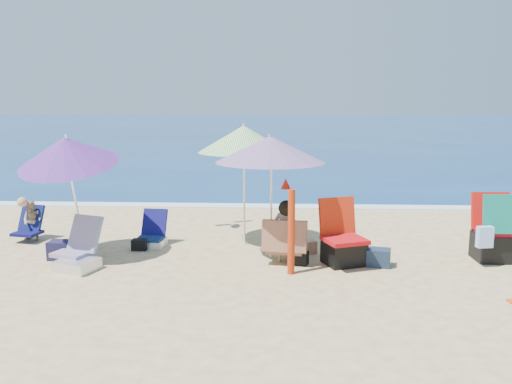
{
  "coord_description": "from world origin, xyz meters",
  "views": [
    {
      "loc": [
        0.11,
        -7.59,
        2.61
      ],
      "look_at": [
        -0.3,
        1.0,
        1.1
      ],
      "focal_mm": 36.75,
      "sensor_mm": 36.0,
      "label": 1
    }
  ],
  "objects_px": {
    "umbrella_blue": "(67,151)",
    "person_center": "(285,233)",
    "chair_rainbow": "(78,255)",
    "camp_chair_left": "(343,245)",
    "camp_chair_right": "(494,236)",
    "furled_umbrella": "(290,223)",
    "person_left": "(31,220)",
    "umbrella_turquoise": "(270,149)",
    "chair_navy": "(152,237)",
    "umbrella_striped": "(244,139)"
  },
  "relations": [
    {
      "from": "camp_chair_left",
      "to": "person_center",
      "type": "bearing_deg",
      "value": 178.5
    },
    {
      "from": "umbrella_blue",
      "to": "person_center",
      "type": "xyz_separation_m",
      "value": [
        3.53,
        -0.07,
        -1.3
      ]
    },
    {
      "from": "person_left",
      "to": "umbrella_striped",
      "type": "bearing_deg",
      "value": -0.71
    },
    {
      "from": "furled_umbrella",
      "to": "camp_chair_right",
      "type": "height_order",
      "value": "furled_umbrella"
    },
    {
      "from": "umbrella_blue",
      "to": "chair_rainbow",
      "type": "height_order",
      "value": "umbrella_blue"
    },
    {
      "from": "umbrella_blue",
      "to": "person_center",
      "type": "relative_size",
      "value": 2.11
    },
    {
      "from": "person_left",
      "to": "chair_navy",
      "type": "bearing_deg",
      "value": -6.71
    },
    {
      "from": "chair_navy",
      "to": "camp_chair_right",
      "type": "bearing_deg",
      "value": -5.94
    },
    {
      "from": "umbrella_striped",
      "to": "camp_chair_left",
      "type": "xyz_separation_m",
      "value": [
        1.67,
        -1.16,
        -1.61
      ]
    },
    {
      "from": "camp_chair_right",
      "to": "umbrella_turquoise",
      "type": "bearing_deg",
      "value": -179.76
    },
    {
      "from": "umbrella_blue",
      "to": "umbrella_striped",
      "type": "bearing_deg",
      "value": 20.78
    },
    {
      "from": "umbrella_blue",
      "to": "person_center",
      "type": "bearing_deg",
      "value": -1.16
    },
    {
      "from": "umbrella_blue",
      "to": "furled_umbrella",
      "type": "height_order",
      "value": "umbrella_blue"
    },
    {
      "from": "camp_chair_right",
      "to": "chair_navy",
      "type": "bearing_deg",
      "value": 174.06
    },
    {
      "from": "camp_chair_left",
      "to": "person_left",
      "type": "bearing_deg",
      "value": 168.05
    },
    {
      "from": "person_left",
      "to": "umbrella_turquoise",
      "type": "bearing_deg",
      "value": -11.28
    },
    {
      "from": "umbrella_striped",
      "to": "camp_chair_left",
      "type": "distance_m",
      "value": 2.59
    },
    {
      "from": "umbrella_blue",
      "to": "camp_chair_right",
      "type": "relative_size",
      "value": 1.91
    },
    {
      "from": "umbrella_turquoise",
      "to": "camp_chair_right",
      "type": "distance_m",
      "value": 3.94
    },
    {
      "from": "umbrella_turquoise",
      "to": "person_center",
      "type": "height_order",
      "value": "umbrella_turquoise"
    },
    {
      "from": "umbrella_turquoise",
      "to": "chair_navy",
      "type": "relative_size",
      "value": 3.23
    },
    {
      "from": "umbrella_striped",
      "to": "furled_umbrella",
      "type": "xyz_separation_m",
      "value": [
        0.81,
        -1.62,
        -1.14
      ]
    },
    {
      "from": "camp_chair_right",
      "to": "person_left",
      "type": "relative_size",
      "value": 1.37
    },
    {
      "from": "camp_chair_left",
      "to": "furled_umbrella",
      "type": "bearing_deg",
      "value": -151.8
    },
    {
      "from": "umbrella_striped",
      "to": "person_center",
      "type": "xyz_separation_m",
      "value": [
        0.74,
        -1.13,
        -1.42
      ]
    },
    {
      "from": "umbrella_turquoise",
      "to": "umbrella_blue",
      "type": "relative_size",
      "value": 0.94
    },
    {
      "from": "umbrella_blue",
      "to": "camp_chair_right",
      "type": "distance_m",
      "value": 7.1
    },
    {
      "from": "camp_chair_left",
      "to": "person_left",
      "type": "relative_size",
      "value": 1.27
    },
    {
      "from": "umbrella_striped",
      "to": "umbrella_blue",
      "type": "height_order",
      "value": "umbrella_blue"
    },
    {
      "from": "person_left",
      "to": "furled_umbrella",
      "type": "bearing_deg",
      "value": -19.03
    },
    {
      "from": "umbrella_blue",
      "to": "camp_chair_left",
      "type": "relative_size",
      "value": 2.05
    },
    {
      "from": "umbrella_striped",
      "to": "furled_umbrella",
      "type": "height_order",
      "value": "umbrella_striped"
    },
    {
      "from": "chair_rainbow",
      "to": "camp_chair_right",
      "type": "height_order",
      "value": "camp_chair_right"
    },
    {
      "from": "umbrella_turquoise",
      "to": "chair_navy",
      "type": "xyz_separation_m",
      "value": [
        -2.15,
        0.62,
        -1.65
      ]
    },
    {
      "from": "chair_navy",
      "to": "camp_chair_left",
      "type": "xyz_separation_m",
      "value": [
        3.33,
        -0.93,
        0.15
      ]
    },
    {
      "from": "furled_umbrella",
      "to": "person_center",
      "type": "bearing_deg",
      "value": 98.39
    },
    {
      "from": "chair_rainbow",
      "to": "camp_chair_left",
      "type": "xyz_separation_m",
      "value": [
        4.19,
        0.36,
        0.12
      ]
    },
    {
      "from": "furled_umbrella",
      "to": "chair_rainbow",
      "type": "bearing_deg",
      "value": 178.23
    },
    {
      "from": "furled_umbrella",
      "to": "person_left",
      "type": "distance_m",
      "value": 5.13
    },
    {
      "from": "umbrella_turquoise",
      "to": "umbrella_blue",
      "type": "xyz_separation_m",
      "value": [
        -3.28,
        -0.21,
        -0.02
      ]
    },
    {
      "from": "umbrella_blue",
      "to": "chair_navy",
      "type": "bearing_deg",
      "value": 36.21
    },
    {
      "from": "furled_umbrella",
      "to": "chair_navy",
      "type": "distance_m",
      "value": 2.9
    },
    {
      "from": "furled_umbrella",
      "to": "camp_chair_left",
      "type": "height_order",
      "value": "furled_umbrella"
    },
    {
      "from": "furled_umbrella",
      "to": "chair_rainbow",
      "type": "xyz_separation_m",
      "value": [
        -3.33,
        0.1,
        -0.58
      ]
    },
    {
      "from": "umbrella_blue",
      "to": "person_center",
      "type": "height_order",
      "value": "umbrella_blue"
    },
    {
      "from": "umbrella_striped",
      "to": "chair_rainbow",
      "type": "xyz_separation_m",
      "value": [
        -2.52,
        -1.51,
        -1.72
      ]
    },
    {
      "from": "person_left",
      "to": "person_center",
      "type": "bearing_deg",
      "value": -13.93
    },
    {
      "from": "umbrella_turquoise",
      "to": "camp_chair_left",
      "type": "relative_size",
      "value": 1.94
    },
    {
      "from": "furled_umbrella",
      "to": "camp_chair_left",
      "type": "bearing_deg",
      "value": 28.2
    },
    {
      "from": "umbrella_turquoise",
      "to": "furled_umbrella",
      "type": "xyz_separation_m",
      "value": [
        0.32,
        -0.77,
        -1.03
      ]
    }
  ]
}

